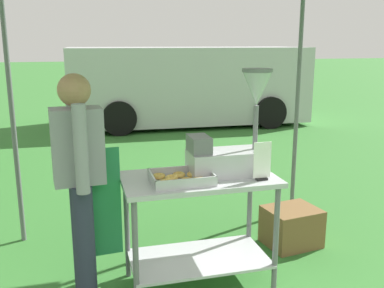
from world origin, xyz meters
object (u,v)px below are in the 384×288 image
(van_silver, at_px, (187,85))
(menu_sign, at_px, (262,164))
(vendor, at_px, (80,176))
(donut_cart, at_px, (199,209))
(donut_fryer, at_px, (232,141))
(supply_crate, at_px, (291,226))
(donut_tray, at_px, (181,179))

(van_silver, bearing_deg, menu_sign, -99.76)
(menu_sign, height_order, vendor, vendor)
(donut_cart, relative_size, donut_fryer, 1.45)
(donut_fryer, height_order, vendor, donut_fryer)
(donut_cart, relative_size, vendor, 0.69)
(donut_cart, height_order, donut_fryer, donut_fryer)
(donut_fryer, relative_size, menu_sign, 2.80)
(menu_sign, height_order, van_silver, van_silver)
(supply_crate, height_order, van_silver, van_silver)
(donut_tray, height_order, van_silver, van_silver)
(menu_sign, distance_m, van_silver, 6.82)
(menu_sign, bearing_deg, supply_crate, 45.93)
(donut_tray, distance_m, donut_fryer, 0.48)
(menu_sign, bearing_deg, donut_fryer, 128.90)
(donut_tray, relative_size, menu_sign, 1.55)
(donut_tray, height_order, menu_sign, menu_sign)
(vendor, bearing_deg, donut_cart, -5.64)
(supply_crate, bearing_deg, menu_sign, -134.07)
(menu_sign, relative_size, vendor, 0.17)
(vendor, distance_m, supply_crate, 2.00)
(donut_tray, xyz_separation_m, menu_sign, (0.56, -0.10, 0.10))
(menu_sign, bearing_deg, van_silver, 80.24)
(donut_fryer, height_order, menu_sign, donut_fryer)
(supply_crate, relative_size, van_silver, 0.10)
(donut_tray, xyz_separation_m, donut_fryer, (0.41, 0.09, 0.23))
(supply_crate, bearing_deg, donut_fryer, -150.68)
(donut_cart, distance_m, van_silver, 6.73)
(menu_sign, xyz_separation_m, supply_crate, (0.59, 0.61, -0.80))
(donut_cart, bearing_deg, menu_sign, -23.79)
(supply_crate, bearing_deg, vendor, -169.31)
(donut_cart, distance_m, donut_tray, 0.32)
(donut_cart, bearing_deg, donut_fryer, 2.38)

